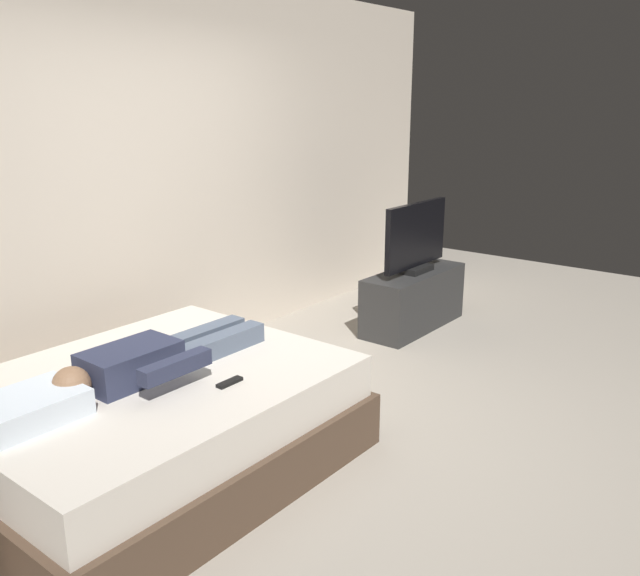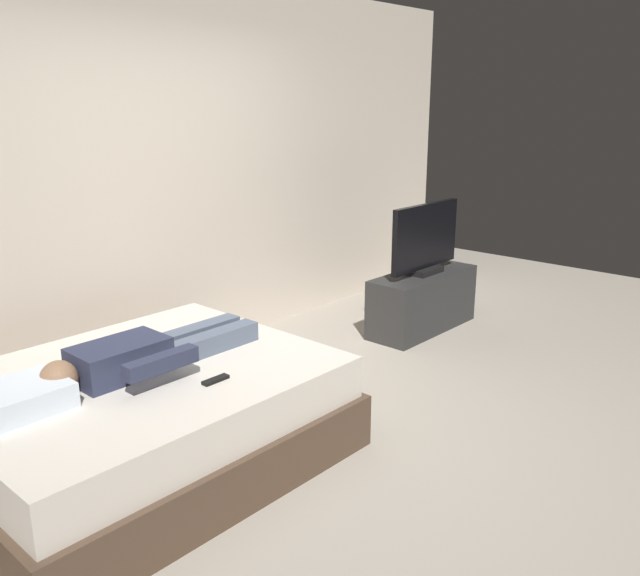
% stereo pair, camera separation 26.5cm
% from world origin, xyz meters
% --- Properties ---
extents(ground_plane, '(10.00, 10.00, 0.00)m').
position_xyz_m(ground_plane, '(0.00, 0.00, 0.00)').
color(ground_plane, '#ADA393').
extents(back_wall, '(6.40, 0.10, 2.80)m').
position_xyz_m(back_wall, '(0.40, 1.78, 1.40)').
color(back_wall, beige).
rests_on(back_wall, ground).
extents(bed, '(1.96, 1.59, 0.54)m').
position_xyz_m(bed, '(-0.90, 0.54, 0.26)').
color(bed, brown).
rests_on(bed, ground).
extents(pillow, '(0.48, 0.34, 0.12)m').
position_xyz_m(pillow, '(-1.57, 0.54, 0.60)').
color(pillow, white).
rests_on(pillow, bed).
extents(person, '(1.26, 0.46, 0.18)m').
position_xyz_m(person, '(-0.88, 0.53, 0.62)').
color(person, '#2D334C').
rests_on(person, bed).
extents(remote, '(0.15, 0.04, 0.02)m').
position_xyz_m(remote, '(-0.72, 0.13, 0.55)').
color(remote, black).
rests_on(remote, bed).
extents(tv_stand, '(1.10, 0.40, 0.50)m').
position_xyz_m(tv_stand, '(1.95, 0.64, 0.25)').
color(tv_stand, '#2D2D2D').
rests_on(tv_stand, ground).
extents(tv, '(0.88, 0.20, 0.59)m').
position_xyz_m(tv, '(1.95, 0.64, 0.78)').
color(tv, black).
rests_on(tv, tv_stand).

